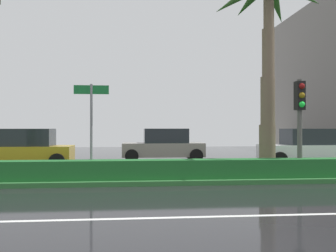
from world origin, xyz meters
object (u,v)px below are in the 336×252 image
(palm_tree_centre_left, at_px, (268,14))
(car_in_traffic_second, at_px, (164,145))
(street_name_sign, at_px, (91,118))
(car_in_traffic_leading, at_px, (24,149))
(traffic_signal_median_right, at_px, (300,109))
(car_in_traffic_third, at_px, (307,147))

(palm_tree_centre_left, bearing_deg, car_in_traffic_second, 114.47)
(street_name_sign, height_order, car_in_traffic_leading, street_name_sign)
(street_name_sign, distance_m, car_in_traffic_leading, 6.27)
(traffic_signal_median_right, bearing_deg, car_in_traffic_second, 115.53)
(palm_tree_centre_left, distance_m, car_in_traffic_third, 7.40)
(car_in_traffic_second, bearing_deg, traffic_signal_median_right, 115.53)
(palm_tree_centre_left, height_order, traffic_signal_median_right, palm_tree_centre_left)
(traffic_signal_median_right, xyz_separation_m, car_in_traffic_second, (-3.84, 8.04, -1.55))
(palm_tree_centre_left, distance_m, car_in_traffic_leading, 11.61)
(palm_tree_centre_left, xyz_separation_m, car_in_traffic_third, (3.45, 4.19, -5.03))
(street_name_sign, bearing_deg, car_in_traffic_third, 28.27)
(palm_tree_centre_left, relative_size, street_name_sign, 2.48)
(car_in_traffic_second, distance_m, car_in_traffic_third, 7.17)
(car_in_traffic_leading, distance_m, car_in_traffic_third, 13.07)
(traffic_signal_median_right, xyz_separation_m, car_in_traffic_third, (2.77, 5.28, -1.55))
(palm_tree_centre_left, relative_size, traffic_signal_median_right, 2.30)
(street_name_sign, xyz_separation_m, car_in_traffic_leading, (-3.45, 5.09, -1.25))
(car_in_traffic_second, bearing_deg, car_in_traffic_third, 157.32)
(car_in_traffic_leading, bearing_deg, street_name_sign, 124.11)
(car_in_traffic_third, bearing_deg, palm_tree_centre_left, 50.50)
(traffic_signal_median_right, distance_m, car_in_traffic_third, 6.16)
(palm_tree_centre_left, xyz_separation_m, street_name_sign, (-6.17, -0.99, -3.78))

